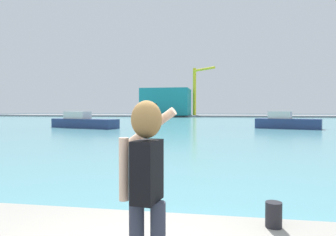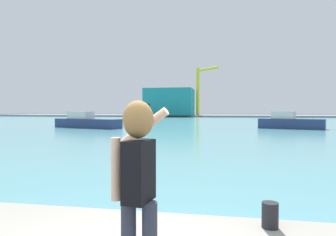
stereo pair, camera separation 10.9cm
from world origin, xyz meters
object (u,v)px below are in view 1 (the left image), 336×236
person_photographer (146,175)px  warehouse_left (166,102)px  boat_moored (83,122)px  boat_moored_2 (286,122)px  port_crane (197,87)px  harbor_bollard (274,215)px

person_photographer → warehouse_left: size_ratio=0.12×
boat_moored → boat_moored_2: (23.01, 2.61, 0.02)m
boat_moored → port_crane: 59.81m
person_photographer → port_crane: size_ratio=0.12×
person_photographer → boat_moored_2: person_photographer is taller
boat_moored → person_photographer: bearing=-45.1°
person_photographer → boat_moored_2: 33.56m
harbor_bollard → boat_moored: 32.53m
boat_moored → warehouse_left: (-0.00, 56.86, 3.72)m
warehouse_left → harbor_bollard: bearing=-79.2°
person_photographer → boat_moored: bearing=35.3°
person_photographer → boat_moored: size_ratio=0.20×
person_photographer → harbor_bollard: (1.42, 1.72, -0.89)m
harbor_bollard → boat_moored_2: size_ratio=0.05×
person_photographer → boat_moored_2: (8.21, 32.54, -0.81)m
port_crane → boat_moored: bearing=-98.7°
port_crane → warehouse_left: bearing=-169.5°
harbor_bollard → port_crane: (-7.22, 86.73, 8.47)m
harbor_bollard → port_crane: bearing=94.8°
person_photographer → warehouse_left: 88.08m
boat_moored_2 → warehouse_left: bearing=133.4°
port_crane → person_photographer: bearing=-86.2°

